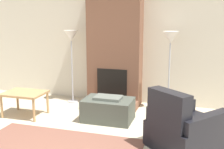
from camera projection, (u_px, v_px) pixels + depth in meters
wall_back at (118, 42)px, 6.05m from camera, size 6.85×0.06×2.60m
fireplace at (115, 47)px, 5.82m from camera, size 1.12×0.80×2.60m
ottoman at (108, 109)px, 5.04m from camera, size 0.88×0.59×0.45m
armchair at (184, 130)px, 3.98m from camera, size 1.24×1.26×0.88m
side_table at (25, 95)px, 5.25m from camera, size 0.76×0.57×0.46m
floor_lamp_left at (71, 41)px, 5.93m from camera, size 0.30×0.30×1.56m
floor_lamp_right at (170, 43)px, 5.35m from camera, size 0.30×0.30×1.57m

